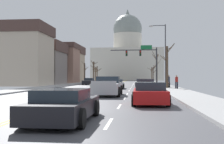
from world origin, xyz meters
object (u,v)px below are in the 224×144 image
(sedan_oncoming_00, at_px, (89,82))
(sedan_oncoming_02, at_px, (103,80))
(pedestrian_00, at_px, (169,80))
(sedan_near_01, at_px, (116,84))
(street_lamp_right, at_px, (163,50))
(sedan_near_02, at_px, (146,86))
(pickup_truck_near_03, at_px, (108,87))
(sedan_near_04, at_px, (150,94))
(sedan_near_00, at_px, (142,83))
(bicycle_parked, at_px, (169,85))
(sedan_near_05, at_px, (64,106))
(signal_gantry, at_px, (143,57))
(pedestrian_01, at_px, (177,81))
(sedan_oncoming_01, at_px, (112,81))

(sedan_oncoming_00, relative_size, sedan_oncoming_02, 0.96)
(pedestrian_00, bearing_deg, sedan_near_01, -168.72)
(street_lamp_right, bearing_deg, sedan_near_02, -107.84)
(sedan_oncoming_02, bearing_deg, pedestrian_00, -70.28)
(pickup_truck_near_03, bearing_deg, sedan_near_04, -64.90)
(sedan_near_00, bearing_deg, bicycle_parked, -63.97)
(sedan_near_05, relative_size, bicycle_parked, 2.51)
(sedan_near_04, height_order, sedan_oncoming_00, sedan_oncoming_00)
(signal_gantry, xyz_separation_m, sedan_oncoming_00, (-10.35, 5.33, -4.33))
(pickup_truck_near_03, bearing_deg, signal_gantry, 81.87)
(pedestrian_01, bearing_deg, street_lamp_right, 104.67)
(sedan_near_05, xyz_separation_m, sedan_oncoming_02, (-6.92, 65.38, 0.04))
(sedan_near_05, bearing_deg, sedan_near_02, 80.29)
(pickup_truck_near_03, relative_size, pedestrian_00, 3.29)
(street_lamp_right, height_order, sedan_near_00, street_lamp_right)
(sedan_oncoming_02, distance_m, bicycle_parked, 41.72)
(pickup_truck_near_03, bearing_deg, sedan_near_01, 91.44)
(sedan_near_00, bearing_deg, street_lamp_right, -57.85)
(sedan_oncoming_02, xyz_separation_m, bicycle_parked, (13.47, -39.49, -0.10))
(pedestrian_00, bearing_deg, sedan_near_05, -103.62)
(pedestrian_00, bearing_deg, sedan_oncoming_01, 110.90)
(sedan_near_00, xyz_separation_m, pickup_truck_near_03, (-3.07, -19.70, 0.15))
(street_lamp_right, relative_size, sedan_near_02, 1.81)
(sedan_oncoming_01, bearing_deg, bicycle_parked, -70.40)
(sedan_near_04, bearing_deg, pickup_truck_near_03, 115.10)
(sedan_oncoming_02, relative_size, bicycle_parked, 2.59)
(sedan_near_01, xyz_separation_m, sedan_oncoming_02, (-6.67, 39.26, -0.01))
(sedan_near_02, bearing_deg, pedestrian_01, 44.17)
(pedestrian_00, height_order, pedestrian_01, pedestrian_00)
(street_lamp_right, bearing_deg, pedestrian_01, -75.33)
(pickup_truck_near_03, distance_m, sedan_near_05, 13.16)
(bicycle_parked, bearing_deg, pedestrian_00, 86.06)
(sedan_oncoming_01, height_order, sedan_oncoming_02, sedan_oncoming_02)
(sedan_near_00, relative_size, sedan_oncoming_02, 0.94)
(sedan_oncoming_00, xyz_separation_m, pedestrian_01, (14.04, -18.64, 0.42))
(pedestrian_01, bearing_deg, signal_gantry, 105.50)
(sedan_oncoming_01, bearing_deg, sedan_near_01, -83.40)
(sedan_near_02, height_order, pedestrian_01, pedestrian_01)
(signal_gantry, relative_size, pickup_truck_near_03, 1.45)
(sedan_near_01, height_order, bicycle_parked, sedan_near_01)
(sedan_near_02, distance_m, bicycle_parked, 6.46)
(street_lamp_right, xyz_separation_m, sedan_oncoming_01, (-9.52, 25.80, -4.61))
(sedan_near_05, relative_size, sedan_oncoming_02, 0.97)
(signal_gantry, bearing_deg, sedan_near_05, -95.39)
(sedan_near_00, distance_m, pickup_truck_near_03, 19.94)
(street_lamp_right, height_order, sedan_near_01, street_lamp_right)
(sedan_near_00, bearing_deg, sedan_oncoming_01, 107.36)
(street_lamp_right, xyz_separation_m, pedestrian_00, (0.62, -0.75, -4.11))
(pickup_truck_near_03, bearing_deg, pedestrian_00, 65.34)
(sedan_near_01, relative_size, bicycle_parked, 2.62)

